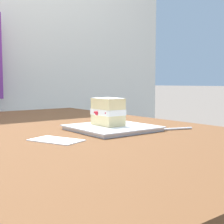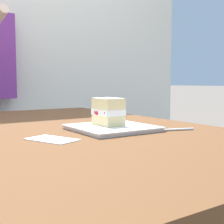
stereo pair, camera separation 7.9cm
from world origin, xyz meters
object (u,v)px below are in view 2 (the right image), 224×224
Objects in this scene: dessert_plate at (112,128)px; cake_slice at (108,112)px; paper_napkin at (52,139)px; dessert_fork at (168,130)px; patio_table at (67,151)px.

dessert_plate is 0.06m from cake_slice.
cake_slice is at bearing -72.20° from paper_napkin.
dessert_fork is 0.97× the size of paper_napkin.
cake_slice is at bearing 14.96° from dessert_plate.
dessert_plate reaches higher than dessert_fork.
cake_slice is at bearing -146.69° from patio_table.
cake_slice is 0.64× the size of paper_napkin.
paper_napkin is (0.06, 0.40, -0.00)m from dessert_fork.
dessert_plate is 1.57× the size of paper_napkin.
patio_table is at bearing -34.63° from paper_napkin.
patio_table is 14.71× the size of cake_slice.
dessert_plate is 0.20m from dessert_fork.
dessert_plate is at bearing 51.38° from dessert_fork.
dessert_fork is at bearing -128.62° from dessert_plate.
dessert_plate is at bearing -165.04° from cake_slice.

